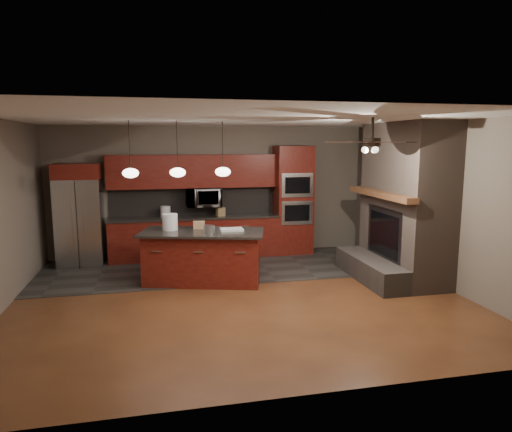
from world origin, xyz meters
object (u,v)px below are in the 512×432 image
object	(u,v)px
white_bucket	(170,222)
paint_tray	(232,230)
kitchen_island	(203,257)
cardboard_box	(199,225)
refrigerator	(80,215)
counter_bucket	(165,212)
counter_box	(221,212)
oven_tower	(293,200)
paint_can	(209,229)
microwave	(204,197)

from	to	relation	value
white_bucket	paint_tray	bearing A→B (deg)	-15.56
kitchen_island	cardboard_box	xyz separation A→B (m)	(-0.03, 0.28, 0.52)
refrigerator	kitchen_island	bearing A→B (deg)	-37.23
refrigerator	white_bucket	bearing A→B (deg)	-40.57
paint_tray	counter_bucket	distance (m)	2.16
white_bucket	paint_tray	distance (m)	1.10
paint_tray	counter_box	xyz separation A→B (m)	(0.06, 1.81, 0.05)
oven_tower	paint_tray	distance (m)	2.51
oven_tower	counter_bucket	size ratio (longest dim) A/B	10.08
paint_can	counter_box	xyz separation A→B (m)	(0.46, 1.90, 0.01)
paint_can	counter_bucket	distance (m)	2.07
refrigerator	white_bucket	distance (m)	2.28
paint_can	cardboard_box	distance (m)	0.45
white_bucket	counter_bucket	world-z (taller)	white_bucket
oven_tower	paint_tray	world-z (taller)	oven_tower
microwave	paint_can	distance (m)	2.03
kitchen_island	paint_tray	size ratio (longest dim) A/B	5.89
oven_tower	paint_tray	xyz separation A→B (m)	(-1.68, -1.85, -0.25)
microwave	cardboard_box	distance (m)	1.62
refrigerator	paint_can	size ratio (longest dim) A/B	10.98
white_bucket	cardboard_box	bearing A→B (deg)	4.57
oven_tower	kitchen_island	bearing A→B (deg)	-140.66
white_bucket	cardboard_box	size ratio (longest dim) A/B	1.42
counter_bucket	counter_box	xyz separation A→B (m)	(1.16, -0.05, -0.02)
kitchen_island	counter_bucket	size ratio (longest dim) A/B	9.77
counter_bucket	counter_box	distance (m)	1.16
refrigerator	paint_tray	bearing A→B (deg)	-32.53
paint_can	cardboard_box	bearing A→B (deg)	107.32
oven_tower	microwave	bearing A→B (deg)	178.34
microwave	kitchen_island	bearing A→B (deg)	-96.80
counter_bucket	white_bucket	bearing A→B (deg)	-88.34
white_bucket	paint_tray	size ratio (longest dim) A/B	0.73
oven_tower	refrigerator	distance (m)	4.47
paint_can	paint_tray	bearing A→B (deg)	13.59
kitchen_island	counter_box	size ratio (longest dim) A/B	12.38
counter_bucket	cardboard_box	bearing A→B (deg)	-69.91
kitchen_island	oven_tower	bearing A→B (deg)	54.64
microwave	paint_can	world-z (taller)	microwave
microwave	refrigerator	xyz separation A→B (m)	(-2.49, -0.13, -0.28)
oven_tower	cardboard_box	distance (m)	2.70
paint_tray	counter_bucket	bearing A→B (deg)	121.90
refrigerator	oven_tower	bearing A→B (deg)	0.95
kitchen_island	paint_tray	distance (m)	0.70
counter_bucket	microwave	bearing A→B (deg)	3.55
microwave	cardboard_box	bearing A→B (deg)	-99.03
white_bucket	counter_bucket	distance (m)	1.57
refrigerator	counter_bucket	distance (m)	1.69
microwave	counter_bucket	xyz separation A→B (m)	(-0.81, -0.05, -0.28)
kitchen_island	paint_tray	world-z (taller)	paint_tray
counter_box	paint_can	bearing A→B (deg)	-120.01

